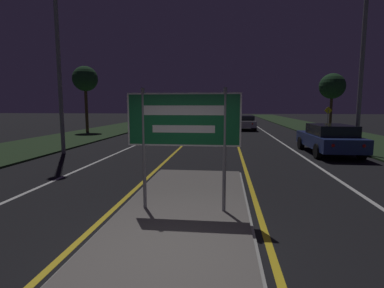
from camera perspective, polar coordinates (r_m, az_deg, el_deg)
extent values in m
plane|color=black|center=(4.66, -4.86, -20.92)|extent=(160.00, 160.00, 0.00)
cube|color=#999993|center=(6.29, -1.55, -12.94)|extent=(2.69, 7.55, 0.05)
cube|color=#66605B|center=(6.28, -1.55, -12.72)|extent=(2.57, 7.43, 0.10)
cube|color=#23381E|center=(26.24, -16.83, 2.26)|extent=(5.00, 100.00, 0.08)
cube|color=#23381E|center=(25.64, 26.14, 1.71)|extent=(5.00, 100.00, 0.08)
cube|color=gold|center=(29.20, 1.72, 2.97)|extent=(0.12, 70.00, 0.01)
cube|color=gold|center=(29.12, 7.77, 2.90)|extent=(0.12, 70.00, 0.01)
cube|color=silver|center=(29.54, -3.44, 3.01)|extent=(0.12, 70.00, 0.01)
cube|color=silver|center=(29.30, 12.99, 2.81)|extent=(0.12, 70.00, 0.01)
cube|color=silver|center=(30.19, -9.07, 3.03)|extent=(0.10, 70.00, 0.01)
cube|color=silver|center=(29.80, 18.73, 2.68)|extent=(0.10, 70.00, 0.01)
cylinder|color=gray|center=(6.13, -9.13, -1.00)|extent=(0.07, 0.07, 2.45)
cylinder|color=gray|center=(5.91, 6.22, -1.26)|extent=(0.07, 0.07, 2.45)
cube|color=#146033|center=(5.91, -1.62, 4.67)|extent=(2.26, 0.04, 1.04)
cube|color=white|center=(5.89, -1.65, 4.66)|extent=(2.26, 0.00, 1.04)
cube|color=#146033|center=(5.89, -1.65, 4.65)|extent=(2.19, 0.01, 0.98)
cube|color=white|center=(5.88, -1.66, 6.43)|extent=(1.58, 0.01, 0.19)
cube|color=white|center=(5.89, -1.65, 2.88)|extent=(1.24, 0.01, 0.15)
cylinder|color=gray|center=(15.18, -24.20, 16.82)|extent=(0.18, 0.18, 9.75)
cylinder|color=gray|center=(15.56, 29.99, 18.38)|extent=(0.18, 0.18, 10.89)
cube|color=navy|center=(15.09, 24.55, 0.56)|extent=(1.83, 4.54, 0.58)
cube|color=black|center=(14.78, 24.99, 2.44)|extent=(1.61, 2.36, 0.46)
sphere|color=red|center=(12.78, 25.27, -0.25)|extent=(0.14, 0.14, 0.14)
sphere|color=red|center=(13.19, 29.93, -0.31)|extent=(0.14, 0.14, 0.14)
cylinder|color=black|center=(16.22, 20.03, 0.19)|extent=(0.22, 0.64, 0.64)
cylinder|color=black|center=(16.72, 25.86, 0.10)|extent=(0.22, 0.64, 0.64)
cylinder|color=black|center=(13.53, 22.82, -1.28)|extent=(0.22, 0.64, 0.64)
cylinder|color=black|center=(14.13, 29.63, -1.33)|extent=(0.22, 0.64, 0.64)
cube|color=#B7B7BC|center=(27.86, 9.93, 3.90)|extent=(1.82, 4.02, 0.57)
cube|color=black|center=(27.59, 9.99, 4.89)|extent=(1.60, 2.09, 0.41)
sphere|color=red|center=(25.84, 8.96, 3.83)|extent=(0.14, 0.14, 0.14)
sphere|color=red|center=(25.92, 11.45, 3.78)|extent=(0.14, 0.14, 0.14)
cylinder|color=black|center=(29.08, 8.06, 3.52)|extent=(0.22, 0.65, 0.65)
cylinder|color=black|center=(29.18, 11.48, 3.46)|extent=(0.22, 0.65, 0.65)
cylinder|color=black|center=(26.59, 8.21, 3.17)|extent=(0.22, 0.65, 0.65)
cylinder|color=black|center=(26.71, 11.95, 3.10)|extent=(0.22, 0.65, 0.65)
cube|color=#B7B7BC|center=(20.52, -3.70, 2.81)|extent=(1.72, 4.37, 0.57)
cube|color=black|center=(20.75, -3.58, 4.26)|extent=(1.51, 2.27, 0.44)
sphere|color=white|center=(18.51, -6.50, 2.52)|extent=(0.14, 0.14, 0.14)
sphere|color=white|center=(18.30, -3.24, 2.50)|extent=(0.14, 0.14, 0.14)
cylinder|color=black|center=(19.39, -6.78, 1.68)|extent=(0.22, 0.64, 0.64)
cylinder|color=black|center=(19.09, -1.98, 1.64)|extent=(0.22, 0.64, 0.64)
cylinder|color=black|center=(22.03, -5.18, 2.37)|extent=(0.22, 0.64, 0.64)
cylinder|color=black|center=(21.76, -0.94, 2.34)|extent=(0.22, 0.64, 0.64)
cylinder|color=gray|center=(25.81, 24.42, 3.95)|extent=(0.06, 0.06, 1.82)
cube|color=yellow|center=(25.78, 24.52, 5.84)|extent=(0.60, 0.02, 0.60)
cylinder|color=#4C3823|center=(25.78, -19.47, 6.41)|extent=(0.24, 0.24, 3.82)
sphere|color=#1E4223|center=(25.87, -19.69, 11.64)|extent=(1.98, 1.98, 1.98)
cylinder|color=#4C3823|center=(30.05, 24.93, 5.78)|extent=(0.24, 0.24, 3.36)
sphere|color=#1E4223|center=(30.10, 25.16, 9.95)|extent=(2.26, 2.26, 2.26)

